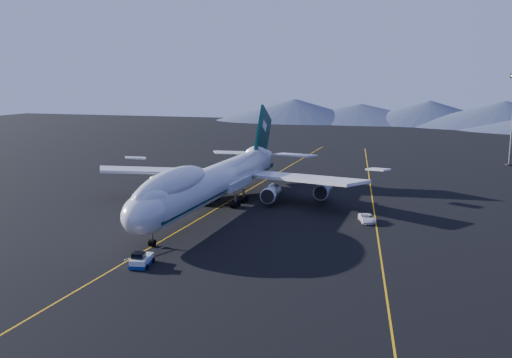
% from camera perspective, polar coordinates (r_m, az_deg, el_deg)
% --- Properties ---
extents(ground, '(500.00, 500.00, 0.00)m').
position_cam_1_polar(ground, '(113.79, -4.08, -3.05)').
color(ground, black).
rests_on(ground, ground).
extents(taxiway_line_main, '(0.25, 220.00, 0.01)m').
position_cam_1_polar(taxiway_line_main, '(113.79, -4.08, -3.04)').
color(taxiway_line_main, '#E9A10D').
rests_on(taxiway_line_main, ground).
extents(taxiway_line_side, '(28.08, 198.09, 0.01)m').
position_cam_1_polar(taxiway_line_side, '(116.31, 11.69, -2.94)').
color(taxiway_line_side, '#E9A10D').
rests_on(taxiway_line_side, ground).
extents(boeing_747, '(59.62, 72.43, 19.37)m').
position_cam_1_polar(boeing_747, '(112.65, -4.11, -0.16)').
color(boeing_747, silver).
rests_on(boeing_747, ground).
extents(pushback_tug, '(3.39, 5.04, 2.03)m').
position_cam_1_polar(pushback_tug, '(81.67, -11.36, -8.06)').
color(pushback_tug, silver).
rests_on(pushback_tug, ground).
extents(service_van, '(4.06, 5.99, 1.52)m').
position_cam_1_polar(service_van, '(105.20, 11.04, -3.88)').
color(service_van, white).
rests_on(service_van, ground).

